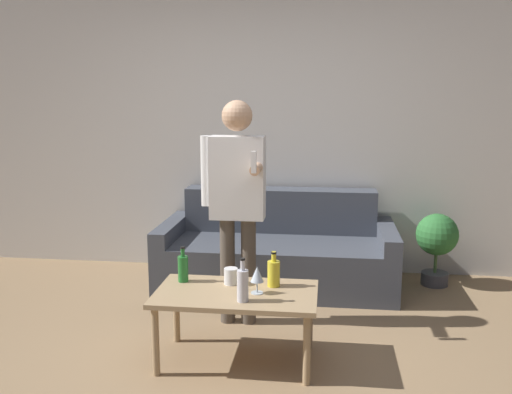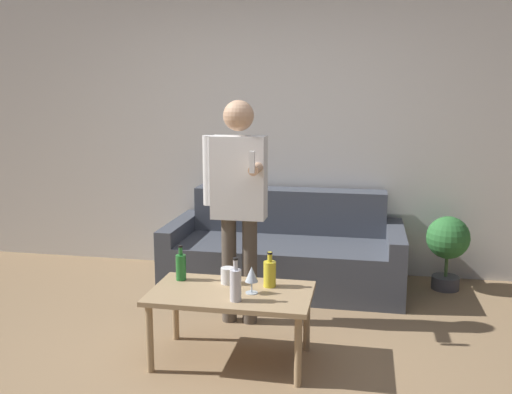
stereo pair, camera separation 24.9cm
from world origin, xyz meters
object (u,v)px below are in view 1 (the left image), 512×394
Objects in this scene: bottle_orange at (183,268)px; coffee_table at (236,300)px; couch at (277,252)px; person_standing_front at (237,193)px.

coffee_table is at bearing -21.61° from bottle_orange.
bottle_orange is (-0.49, -1.34, 0.26)m from couch.
bottle_orange reaches higher than coffee_table.
person_standing_front is (-0.09, 0.60, 0.55)m from coffee_table.
couch is 1.24× the size of person_standing_front.
couch reaches higher than bottle_orange.
person_standing_front is at bearing 98.35° from coffee_table.
person_standing_front is at bearing 59.02° from bottle_orange.
bottle_orange is at bearing -120.98° from person_standing_front.
bottle_orange is at bearing -110.03° from couch.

